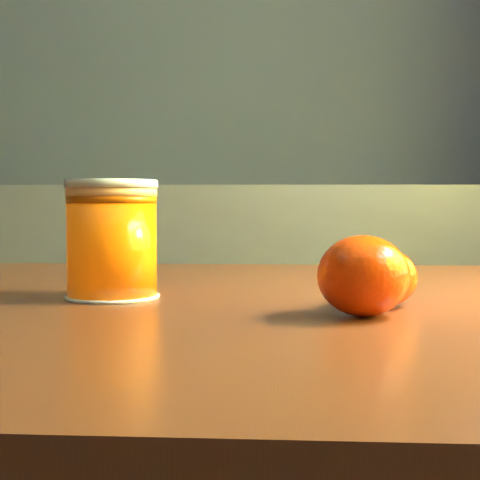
{
  "coord_description": "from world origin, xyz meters",
  "views": [
    {
      "loc": [
        0.86,
        -0.54,
        0.85
      ],
      "look_at": [
        0.85,
        0.07,
        0.82
      ],
      "focal_mm": 50.0,
      "sensor_mm": 36.0,
      "label": 1
    }
  ],
  "objects": [
    {
      "name": "table",
      "position": [
        0.94,
        0.05,
        0.67
      ],
      "size": [
        1.05,
        0.75,
        0.76
      ],
      "rotation": [
        0.0,
        0.0,
        -0.04
      ],
      "color": "#5E2C17",
      "rests_on": "ground"
    },
    {
      "name": "orange_back",
      "position": [
        0.97,
        0.01,
        0.79
      ],
      "size": [
        0.07,
        0.07,
        0.05
      ],
      "primitive_type": "ellipsoid",
      "rotation": [
        0.0,
        0.0,
        0.2
      ],
      "color": "#F53904",
      "rests_on": "table"
    },
    {
      "name": "juice_glass",
      "position": [
        0.73,
        0.06,
        0.82
      ],
      "size": [
        0.08,
        0.08,
        0.11
      ],
      "rotation": [
        0.0,
        0.0,
        0.25
      ],
      "color": "#FF5E05",
      "rests_on": "table"
    },
    {
      "name": "orange_front",
      "position": [
        0.95,
        -0.03,
        0.79
      ],
      "size": [
        0.09,
        0.09,
        0.06
      ],
      "primitive_type": "ellipsoid",
      "rotation": [
        0.0,
        0.0,
        0.29
      ],
      "color": "#F53904",
      "rests_on": "table"
    }
  ]
}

